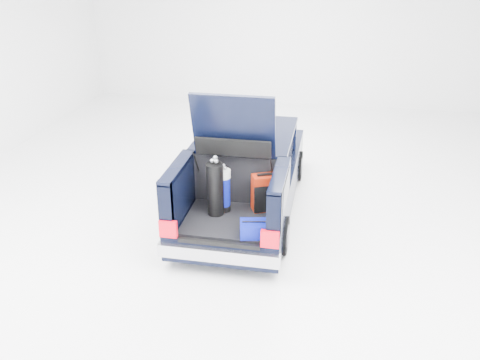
% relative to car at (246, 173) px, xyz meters
% --- Properties ---
extents(ground, '(14.00, 14.00, 0.00)m').
position_rel_car_xyz_m(ground, '(0.00, -0.11, -0.67)').
color(ground, white).
rests_on(ground, ground).
extents(car, '(1.87, 4.65, 2.47)m').
position_rel_car_xyz_m(car, '(0.00, 0.00, 0.00)').
color(car, black).
rests_on(car, ground).
extents(red_suitcase, '(0.44, 0.38, 0.62)m').
position_rel_car_xyz_m(red_suitcase, '(0.50, -1.19, 0.22)').
color(red_suitcase, maroon).
rests_on(red_suitcase, car).
extents(black_golf_bag, '(0.35, 0.36, 0.95)m').
position_rel_car_xyz_m(black_golf_bag, '(-0.22, -1.47, 0.36)').
color(black_golf_bag, black).
rests_on(black_golf_bag, car).
extents(blue_golf_bag, '(0.30, 0.30, 0.78)m').
position_rel_car_xyz_m(blue_golf_bag, '(-0.13, -1.32, 0.28)').
color(blue_golf_bag, black).
rests_on(blue_golf_bag, car).
extents(blue_duffel, '(0.50, 0.38, 0.24)m').
position_rel_car_xyz_m(blue_duffel, '(0.50, -2.01, 0.04)').
color(blue_duffel, '#050D82').
rests_on(blue_duffel, car).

